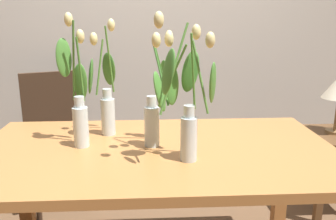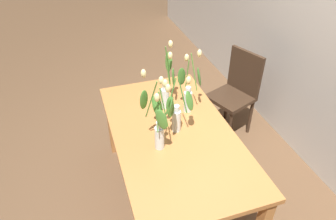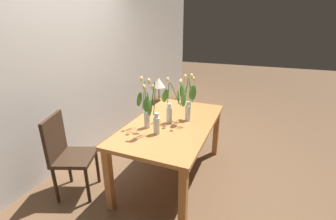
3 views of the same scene
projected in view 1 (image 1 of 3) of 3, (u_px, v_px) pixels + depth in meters
room_wall_rear at (151, 11)px, 2.84m from camera, size 9.00×0.10×2.70m
dining_table at (157, 167)px, 1.61m from camera, size 1.60×0.90×0.74m
tulip_vase_0 at (78, 105)px, 1.58m from camera, size 0.14×0.13×0.58m
tulip_vase_1 at (157, 108)px, 1.57m from camera, size 0.15×0.26×0.51m
tulip_vase_2 at (186, 104)px, 1.39m from camera, size 0.27×0.23×0.58m
tulip_vase_3 at (106, 99)px, 1.73m from camera, size 0.14×0.20×0.56m
dining_chair at (55, 131)px, 2.51m from camera, size 0.52×0.52×0.93m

